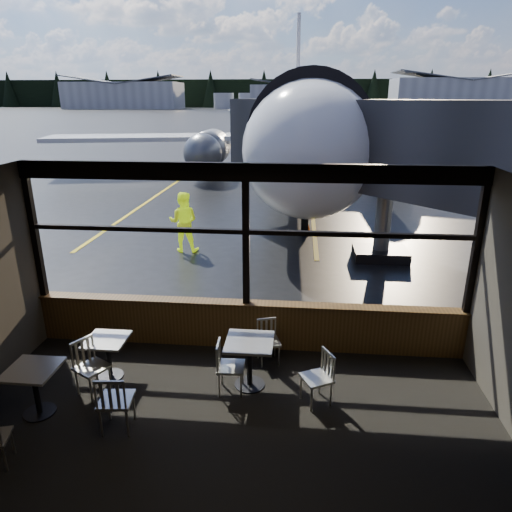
# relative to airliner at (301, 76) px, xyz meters

# --- Properties ---
(ground_plane) EXTENTS (520.00, 520.00, 0.00)m
(ground_plane) POSITION_rel_airliner_xyz_m (-0.85, 99.90, -5.67)
(ground_plane) COLOR black
(ground_plane) RESTS_ON ground
(carpet_floor) EXTENTS (8.00, 6.00, 0.01)m
(carpet_floor) POSITION_rel_airliner_xyz_m (-0.85, -23.10, -5.66)
(carpet_floor) COLOR black
(carpet_floor) RESTS_ON ground
(ceiling) EXTENTS (8.00, 6.00, 0.04)m
(ceiling) POSITION_rel_airliner_xyz_m (-0.85, -23.10, -2.17)
(ceiling) COLOR #38332D
(ceiling) RESTS_ON ground
(window_sill) EXTENTS (8.00, 0.28, 0.90)m
(window_sill) POSITION_rel_airliner_xyz_m (-0.85, -20.10, -5.22)
(window_sill) COLOR #4F3418
(window_sill) RESTS_ON ground
(window_header) EXTENTS (8.00, 0.18, 0.30)m
(window_header) POSITION_rel_airliner_xyz_m (-0.85, -20.10, -2.32)
(window_header) COLOR black
(window_header) RESTS_ON ground
(mullion_left) EXTENTS (0.12, 0.12, 2.60)m
(mullion_left) POSITION_rel_airliner_xyz_m (-4.80, -20.10, -3.47)
(mullion_left) COLOR black
(mullion_left) RESTS_ON ground
(mullion_centre) EXTENTS (0.12, 0.12, 2.60)m
(mullion_centre) POSITION_rel_airliner_xyz_m (-0.85, -20.10, -3.47)
(mullion_centre) COLOR black
(mullion_centre) RESTS_ON ground
(mullion_right) EXTENTS (0.12, 0.12, 2.60)m
(mullion_right) POSITION_rel_airliner_xyz_m (3.10, -20.10, -3.47)
(mullion_right) COLOR black
(mullion_right) RESTS_ON ground
(window_transom) EXTENTS (8.00, 0.10, 0.08)m
(window_transom) POSITION_rel_airliner_xyz_m (-0.85, -20.10, -3.37)
(window_transom) COLOR black
(window_transom) RESTS_ON ground
(airliner) EXTENTS (31.79, 37.82, 11.33)m
(airliner) POSITION_rel_airliner_xyz_m (0.00, 0.00, 0.00)
(airliner) COLOR white
(airliner) RESTS_ON ground_plane
(jet_bridge) EXTENTS (9.35, 11.43, 4.99)m
(jet_bridge) POSITION_rel_airliner_xyz_m (2.75, -14.60, -3.17)
(jet_bridge) COLOR #2C2C2E
(jet_bridge) RESTS_ON ground_plane
(cafe_table_near) EXTENTS (0.76, 0.76, 0.84)m
(cafe_table_near) POSITION_rel_airliner_xyz_m (-0.66, -21.36, -5.25)
(cafe_table_near) COLOR gray
(cafe_table_near) RESTS_ON carpet_floor
(cafe_table_mid) EXTENTS (0.67, 0.67, 0.73)m
(cafe_table_mid) POSITION_rel_airliner_xyz_m (-3.06, -21.33, -5.30)
(cafe_table_mid) COLOR #ADA79F
(cafe_table_mid) RESTS_ON carpet_floor
(cafe_table_left) EXTENTS (0.72, 0.72, 0.79)m
(cafe_table_left) POSITION_rel_airliner_xyz_m (-3.76, -22.36, -5.27)
(cafe_table_left) COLOR #A49E96
(cafe_table_left) RESTS_ON carpet_floor
(chair_near_e) EXTENTS (0.65, 0.65, 0.88)m
(chair_near_e) POSITION_rel_airliner_xyz_m (0.42, -21.71, -5.23)
(chair_near_e) COLOR beige
(chair_near_e) RESTS_ON carpet_floor
(chair_near_w) EXTENTS (0.51, 0.51, 0.90)m
(chair_near_w) POSITION_rel_airliner_xyz_m (-0.94, -21.54, -5.22)
(chair_near_w) COLOR #A9A598
(chair_near_w) RESTS_ON carpet_floor
(chair_near_n) EXTENTS (0.55, 0.55, 0.81)m
(chair_near_n) POSITION_rel_airliner_xyz_m (-0.39, -20.62, -5.26)
(chair_near_n) COLOR #B1AB9F
(chair_near_n) RESTS_ON carpet_floor
(chair_mid_s) EXTENTS (0.57, 0.57, 0.96)m
(chair_mid_s) POSITION_rel_airliner_xyz_m (-2.43, -22.57, -5.19)
(chair_mid_s) COLOR #BBB5A9
(chair_mid_s) RESTS_ON carpet_floor
(chair_mid_w) EXTENTS (0.70, 0.70, 0.94)m
(chair_mid_w) POSITION_rel_airliner_xyz_m (-3.13, -21.80, -5.20)
(chair_mid_w) COLOR #B0AB9F
(chair_mid_w) RESTS_ON carpet_floor
(ground_crew) EXTENTS (0.91, 0.72, 1.85)m
(ground_crew) POSITION_rel_airliner_xyz_m (-3.44, -14.52, -4.74)
(ground_crew) COLOR #BFF219
(ground_crew) RESTS_ON ground_plane
(cone_nose) EXTENTS (0.40, 0.40, 0.56)m
(cone_nose) POSITION_rel_airliner_xyz_m (0.35, -12.21, -5.39)
(cone_nose) COLOR #F76407
(cone_nose) RESTS_ON ground_plane
(hangar_left) EXTENTS (45.00, 18.00, 11.00)m
(hangar_left) POSITION_rel_airliner_xyz_m (-70.85, 159.90, -0.17)
(hangar_left) COLOR silver
(hangar_left) RESTS_ON ground_plane
(hangar_mid) EXTENTS (38.00, 15.00, 10.00)m
(hangar_mid) POSITION_rel_airliner_xyz_m (-0.85, 164.90, -0.67)
(hangar_mid) COLOR silver
(hangar_mid) RESTS_ON ground_plane
(hangar_right) EXTENTS (50.00, 20.00, 12.00)m
(hangar_right) POSITION_rel_airliner_xyz_m (59.15, 157.90, 0.33)
(hangar_right) COLOR silver
(hangar_right) RESTS_ON ground_plane
(fuel_tank_a) EXTENTS (8.00, 8.00, 6.00)m
(fuel_tank_a) POSITION_rel_airliner_xyz_m (-30.85, 161.90, -2.67)
(fuel_tank_a) COLOR silver
(fuel_tank_a) RESTS_ON ground_plane
(fuel_tank_b) EXTENTS (8.00, 8.00, 6.00)m
(fuel_tank_b) POSITION_rel_airliner_xyz_m (-20.85, 161.90, -2.67)
(fuel_tank_b) COLOR silver
(fuel_tank_b) RESTS_ON ground_plane
(fuel_tank_c) EXTENTS (8.00, 8.00, 6.00)m
(fuel_tank_c) POSITION_rel_airliner_xyz_m (-10.85, 161.90, -2.67)
(fuel_tank_c) COLOR silver
(fuel_tank_c) RESTS_ON ground_plane
(treeline) EXTENTS (360.00, 3.00, 12.00)m
(treeline) POSITION_rel_airliner_xyz_m (-0.85, 189.90, 0.33)
(treeline) COLOR black
(treeline) RESTS_ON ground_plane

